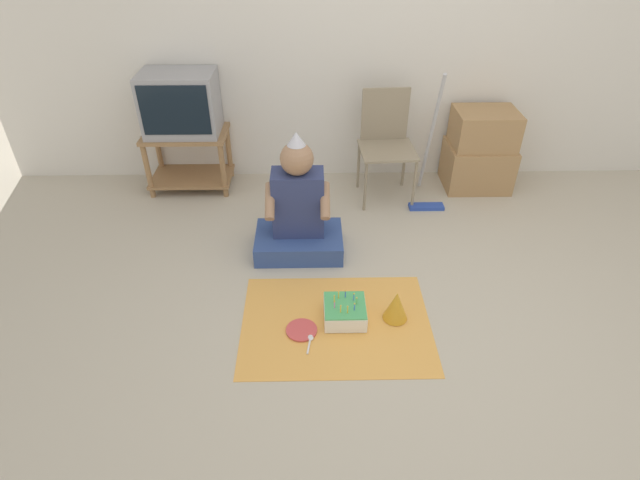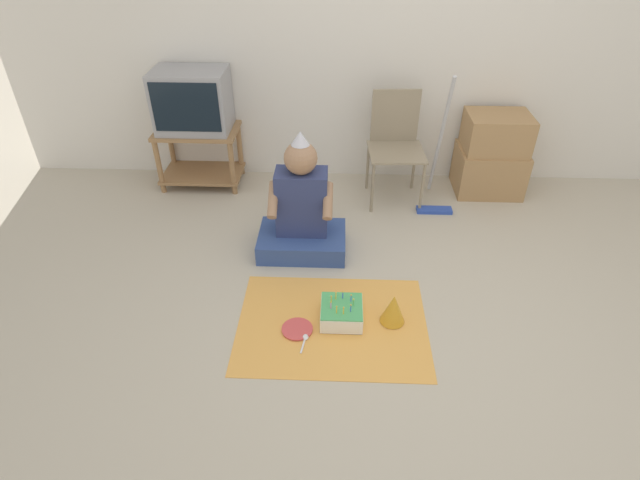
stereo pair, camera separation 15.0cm
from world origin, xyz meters
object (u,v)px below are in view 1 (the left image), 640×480
(dust_mop, at_px, (429,170))
(birthday_cake, at_px, (345,312))
(tv, at_px, (180,103))
(paper_plate, at_px, (302,330))
(folding_chair, at_px, (386,138))
(person_seated, at_px, (298,214))
(cardboard_box_stack, at_px, (480,151))
(party_hat_blue, at_px, (396,306))

(dust_mop, relative_size, birthday_cake, 4.37)
(tv, xyz_separation_m, paper_plate, (0.96, -1.77, -0.73))
(folding_chair, bearing_deg, tv, 175.08)
(dust_mop, bearing_deg, tv, 170.55)
(folding_chair, xyz_separation_m, person_seated, (-0.69, -0.81, -0.20))
(cardboard_box_stack, xyz_separation_m, party_hat_blue, (-0.92, -1.64, -0.22))
(party_hat_blue, bearing_deg, tv, 132.30)
(paper_plate, bearing_deg, person_seated, 91.76)
(dust_mop, xyz_separation_m, paper_plate, (-1.00, -1.45, -0.29))
(birthday_cake, relative_size, party_hat_blue, 1.28)
(dust_mop, distance_m, paper_plate, 1.78)
(dust_mop, bearing_deg, folding_chair, 150.55)
(tv, height_order, person_seated, tv)
(folding_chair, distance_m, cardboard_box_stack, 0.84)
(folding_chair, distance_m, dust_mop, 0.42)
(folding_chair, height_order, cardboard_box_stack, folding_chair)
(dust_mop, xyz_separation_m, party_hat_blue, (-0.43, -1.35, -0.20))
(birthday_cake, bearing_deg, dust_mop, 61.28)
(folding_chair, relative_size, cardboard_box_stack, 1.28)
(person_seated, distance_m, birthday_cake, 0.82)
(cardboard_box_stack, relative_size, party_hat_blue, 3.46)
(dust_mop, xyz_separation_m, birthday_cake, (-0.74, -1.35, -0.24))
(tv, bearing_deg, folding_chair, -4.92)
(folding_chair, relative_size, person_seated, 0.97)
(tv, height_order, party_hat_blue, tv)
(tv, relative_size, cardboard_box_stack, 0.86)
(tv, relative_size, birthday_cake, 2.33)
(tv, bearing_deg, dust_mop, -9.45)
(dust_mop, bearing_deg, cardboard_box_stack, 30.95)
(folding_chair, bearing_deg, cardboard_box_stack, 7.52)
(party_hat_blue, height_order, paper_plate, party_hat_blue)
(dust_mop, bearing_deg, paper_plate, -124.59)
(cardboard_box_stack, height_order, birthday_cake, cardboard_box_stack)
(cardboard_box_stack, distance_m, party_hat_blue, 1.90)
(folding_chair, relative_size, dust_mop, 0.79)
(cardboard_box_stack, distance_m, birthday_cake, 2.07)
(cardboard_box_stack, xyz_separation_m, paper_plate, (-1.49, -1.74, -0.31))
(person_seated, xyz_separation_m, party_hat_blue, (0.59, -0.73, -0.19))
(party_hat_blue, bearing_deg, dust_mop, 72.15)
(tv, bearing_deg, birthday_cake, -53.92)
(birthday_cake, bearing_deg, cardboard_box_stack, 53.20)
(folding_chair, relative_size, birthday_cake, 3.47)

